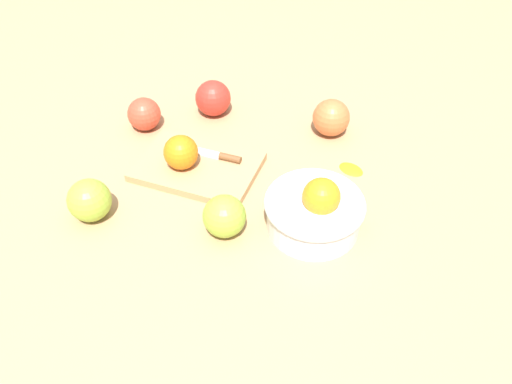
# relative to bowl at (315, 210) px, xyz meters

# --- Properties ---
(ground_plane) EXTENTS (2.40, 2.40, 0.00)m
(ground_plane) POSITION_rel_bowl_xyz_m (0.17, -0.12, -0.04)
(ground_plane) COLOR tan
(bowl) EXTENTS (0.18, 0.18, 0.11)m
(bowl) POSITION_rel_bowl_xyz_m (0.00, 0.00, 0.00)
(bowl) COLOR silver
(bowl) RESTS_ON ground_plane
(cutting_board) EXTENTS (0.25, 0.19, 0.02)m
(cutting_board) POSITION_rel_bowl_xyz_m (0.25, -0.09, -0.03)
(cutting_board) COLOR tan
(cutting_board) RESTS_ON ground_plane
(orange_on_board) EXTENTS (0.07, 0.07, 0.07)m
(orange_on_board) POSITION_rel_bowl_xyz_m (0.28, -0.08, 0.01)
(orange_on_board) COLOR orange
(orange_on_board) RESTS_ON cutting_board
(knife) EXTENTS (0.16, 0.03, 0.01)m
(knife) POSITION_rel_bowl_xyz_m (0.22, -0.13, -0.02)
(knife) COLOR silver
(knife) RESTS_ON cutting_board
(apple_front_right) EXTENTS (0.07, 0.07, 0.07)m
(apple_front_right) POSITION_rel_bowl_xyz_m (0.41, -0.20, -0.01)
(apple_front_right) COLOR #D6422D
(apple_front_right) RESTS_ON ground_plane
(apple_back_center) EXTENTS (0.08, 0.08, 0.08)m
(apple_back_center) POSITION_rel_bowl_xyz_m (0.15, 0.05, -0.00)
(apple_back_center) COLOR #8EB738
(apple_back_center) RESTS_ON ground_plane
(apple_front_left) EXTENTS (0.08, 0.08, 0.08)m
(apple_front_left) POSITION_rel_bowl_xyz_m (0.01, -0.28, -0.00)
(apple_front_left) COLOR #CC6638
(apple_front_left) RESTS_ON ground_plane
(apple_back_right) EXTENTS (0.08, 0.08, 0.08)m
(apple_back_right) POSITION_rel_bowl_xyz_m (0.39, 0.07, -0.00)
(apple_back_right) COLOR #8EB738
(apple_back_right) RESTS_ON ground_plane
(apple_front_right_2) EXTENTS (0.08, 0.08, 0.08)m
(apple_front_right_2) POSITION_rel_bowl_xyz_m (0.28, -0.29, -0.00)
(apple_front_right_2) COLOR red
(apple_front_right_2) RESTS_ON ground_plane
(citrus_peel) EXTENTS (0.06, 0.06, 0.01)m
(citrus_peel) POSITION_rel_bowl_xyz_m (-0.05, -0.17, -0.04)
(citrus_peel) COLOR orange
(citrus_peel) RESTS_ON ground_plane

